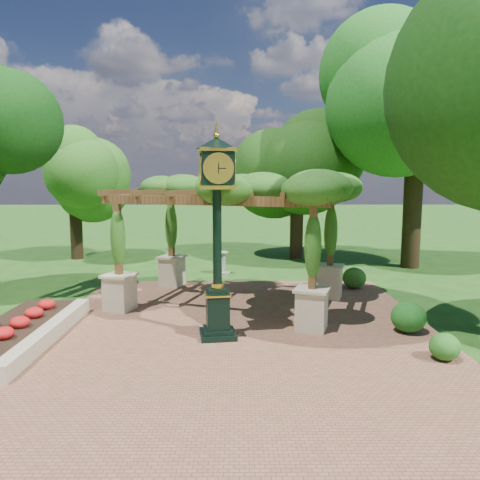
{
  "coord_description": "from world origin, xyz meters",
  "views": [
    {
      "loc": [
        -0.11,
        -10.38,
        3.89
      ],
      "look_at": [
        0.0,
        2.5,
        2.2
      ],
      "focal_mm": 35.0,
      "sensor_mm": 36.0,
      "label": 1
    }
  ],
  "objects": [
    {
      "name": "ground",
      "position": [
        0.0,
        0.0,
        0.0
      ],
      "size": [
        120.0,
        120.0,
        0.0
      ],
      "primitive_type": "plane",
      "color": "#1E4714",
      "rests_on": "ground"
    },
    {
      "name": "brick_plaza",
      "position": [
        0.0,
        1.0,
        0.02
      ],
      "size": [
        10.0,
        12.0,
        0.04
      ],
      "primitive_type": "cube",
      "color": "brown",
      "rests_on": "ground"
    },
    {
      "name": "border_wall",
      "position": [
        -4.6,
        0.5,
        0.2
      ],
      "size": [
        0.35,
        5.0,
        0.4
      ],
      "primitive_type": "cube",
      "color": "#C6B793",
      "rests_on": "ground"
    },
    {
      "name": "flower_bed",
      "position": [
        -5.5,
        0.5,
        0.18
      ],
      "size": [
        1.5,
        5.0,
        0.36
      ],
      "primitive_type": "cube",
      "color": "red",
      "rests_on": "ground"
    },
    {
      "name": "pedestal_clock",
      "position": [
        -0.56,
        0.68,
        2.94
      ],
      "size": [
        1.1,
        1.1,
        4.91
      ],
      "rotation": [
        0.0,
        0.0,
        0.14
      ],
      "color": "black",
      "rests_on": "brick_plaza"
    },
    {
      "name": "pergola",
      "position": [
        -0.3,
        3.78,
        3.39
      ],
      "size": [
        7.55,
        5.99,
        4.14
      ],
      "rotation": [
        0.0,
        0.0,
        -0.33
      ],
      "color": "beige",
      "rests_on": "brick_plaza"
    },
    {
      "name": "sundial",
      "position": [
        -0.68,
        8.5,
        0.41
      ],
      "size": [
        0.66,
        0.66,
        0.93
      ],
      "rotation": [
        0.0,
        0.0,
        -0.37
      ],
      "color": "gray",
      "rests_on": "ground"
    },
    {
      "name": "shrub_front",
      "position": [
        4.35,
        -0.83,
        0.33
      ],
      "size": [
        0.65,
        0.65,
        0.58
      ],
      "primitive_type": "ellipsoid",
      "rotation": [
        0.0,
        0.0,
        0.0
      ],
      "color": "#22601B",
      "rests_on": "brick_plaza"
    },
    {
      "name": "shrub_mid",
      "position": [
        4.24,
        1.01,
        0.43
      ],
      "size": [
        1.05,
        1.05,
        0.78
      ],
      "primitive_type": "ellipsoid",
      "rotation": [
        0.0,
        0.0,
        -0.25
      ],
      "color": "#1A5618",
      "rests_on": "brick_plaza"
    },
    {
      "name": "shrub_back",
      "position": [
        4.07,
        5.77,
        0.41
      ],
      "size": [
        1.07,
        1.07,
        0.74
      ],
      "primitive_type": "ellipsoid",
      "rotation": [
        0.0,
        0.0,
        -0.37
      ],
      "color": "#275518",
      "rests_on": "brick_plaza"
    },
    {
      "name": "tree_west_far",
      "position": [
        -7.89,
        12.26,
        4.36
      ],
      "size": [
        3.39,
        3.39,
        6.37
      ],
      "color": "black",
      "rests_on": "ground"
    },
    {
      "name": "tree_north",
      "position": [
        2.86,
        12.39,
        5.16
      ],
      "size": [
        4.23,
        4.23,
        7.51
      ],
      "color": "#382316",
      "rests_on": "ground"
    },
    {
      "name": "tree_east_far",
      "position": [
        7.59,
        9.95,
        7.51
      ],
      "size": [
        5.55,
        5.55,
        10.93
      ],
      "color": "#312413",
      "rests_on": "ground"
    }
  ]
}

